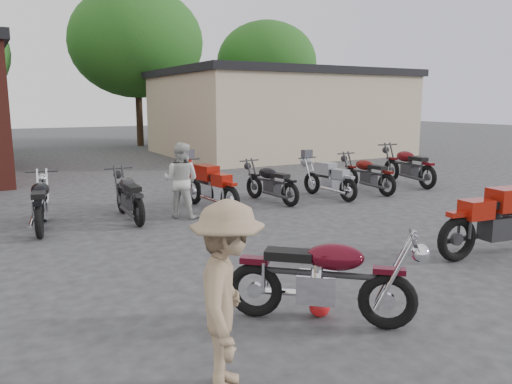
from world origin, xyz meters
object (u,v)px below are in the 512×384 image
vintage_motorcycle (324,273)px  helmet (320,307)px  row_bike_7 (367,172)px  row_bike_8 (408,164)px  row_bike_3 (129,193)px  row_bike_4 (210,183)px  row_bike_6 (329,177)px  sportbike (501,216)px  person_light (181,180)px  person_tan (228,297)px  row_bike_5 (270,181)px  row_bike_2 (41,200)px

vintage_motorcycle → helmet: vintage_motorcycle is taller
helmet → row_bike_7: 8.13m
helmet → row_bike_8: size_ratio=0.11×
row_bike_3 → row_bike_4: size_ratio=0.92×
vintage_motorcycle → row_bike_6: vintage_motorcycle is taller
row_bike_6 → row_bike_8: size_ratio=0.85×
sportbike → row_bike_3: bearing=137.5°
sportbike → person_light: person_light is taller
vintage_motorcycle → row_bike_8: row_bike_8 is taller
sportbike → row_bike_3: sportbike is taller
person_tan → row_bike_8: person_tan is taller
helmet → row_bike_5: bearing=64.0°
row_bike_7 → person_tan: bearing=129.4°
sportbike → helmet: sportbike is taller
row_bike_6 → row_bike_8: bearing=-88.0°
person_light → row_bike_6: 4.01m
vintage_motorcycle → row_bike_2: (-2.17, 5.88, -0.01)m
row_bike_2 → row_bike_7: row_bike_2 is taller
row_bike_5 → row_bike_8: (4.76, 0.22, 0.09)m
helmet → row_bike_7: bearing=44.8°
row_bike_4 → row_bike_8: bearing=-97.3°
person_tan → row_bike_2: size_ratio=0.84×
sportbike → person_tan: (-5.31, -1.24, 0.16)m
row_bike_2 → row_bike_4: size_ratio=0.95×
sportbike → row_bike_4: 5.92m
helmet → sportbike: bearing=7.0°
row_bike_2 → row_bike_3: row_bike_2 is taller
person_light → row_bike_2: person_light is taller
row_bike_2 → row_bike_5: bearing=-79.3°
sportbike → row_bike_6: sportbike is taller
row_bike_5 → person_light: bearing=91.2°
row_bike_8 → vintage_motorcycle: bearing=135.1°
row_bike_6 → vintage_motorcycle: bearing=136.4°
person_light → helmet: bearing=128.7°
row_bike_5 → row_bike_7: row_bike_7 is taller
person_light → row_bike_7: 5.36m
helmet → row_bike_2: row_bike_2 is taller
row_bike_5 → row_bike_8: size_ratio=0.85×
person_tan → row_bike_5: bearing=-4.0°
person_light → row_bike_3: (-1.00, 0.34, -0.24)m
vintage_motorcycle → row_bike_3: bearing=137.1°
person_tan → row_bike_8: (9.12, 6.83, -0.19)m
person_light → row_bike_8: size_ratio=0.73×
person_light → vintage_motorcycle: bearing=128.0°
sportbike → helmet: (-3.79, -0.47, -0.53)m
row_bike_5 → row_bike_4: bearing=81.0°
row_bike_3 → row_bike_7: (6.35, 0.01, 0.00)m
vintage_motorcycle → row_bike_2: 6.27m
person_tan → row_bike_2: bearing=35.8°
vintage_motorcycle → row_bike_7: bearing=87.3°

